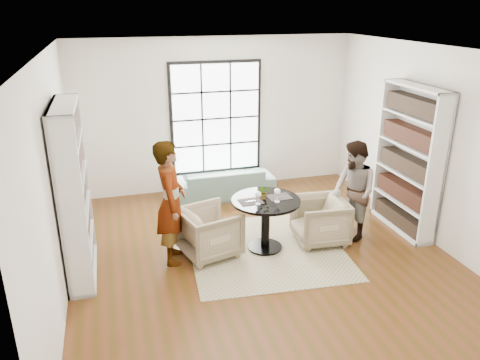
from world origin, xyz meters
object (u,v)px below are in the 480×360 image
object	(u,v)px
wine_glass_left	(258,195)
sofa	(223,182)
pedestal_table	(266,213)
armchair_right	(320,221)
armchair_left	(210,232)
wine_glass_right	(277,192)
flower_centerpiece	(264,192)
person_left	(171,203)
person_right	(354,191)

from	to	relation	value
wine_glass_left	sofa	bearing A→B (deg)	88.75
pedestal_table	armchair_right	xyz separation A→B (m)	(0.90, -0.01, -0.23)
armchair_left	wine_glass_left	world-z (taller)	wine_glass_left
wine_glass_left	wine_glass_right	size ratio (longest dim) A/B	0.95
pedestal_table	sofa	xyz separation A→B (m)	(-0.12, 2.22, -0.31)
pedestal_table	flower_centerpiece	bearing A→B (deg)	113.87
wine_glass_right	wine_glass_left	bearing A→B (deg)	-178.16
pedestal_table	armchair_left	size ratio (longest dim) A/B	1.27
person_left	wine_glass_right	world-z (taller)	person_left
person_left	person_right	size ratio (longest dim) A/B	1.14
pedestal_table	wine_glass_right	bearing A→B (deg)	-45.72
person_right	wine_glass_left	xyz separation A→B (m)	(-1.62, -0.13, 0.17)
person_left	wine_glass_left	distance (m)	1.26
pedestal_table	wine_glass_right	distance (m)	0.43
armchair_right	wine_glass_left	xyz separation A→B (m)	(-1.07, -0.13, 0.61)
pedestal_table	wine_glass_right	xyz separation A→B (m)	(0.13, -0.13, 0.38)
sofa	wine_glass_right	xyz separation A→B (m)	(0.25, -2.35, 0.69)
armchair_left	person_left	distance (m)	0.77
armchair_right	wine_glass_left	bearing A→B (deg)	-78.11
armchair_left	flower_centerpiece	distance (m)	1.00
person_left	pedestal_table	bearing A→B (deg)	-83.67
wine_glass_left	wine_glass_right	bearing A→B (deg)	1.84
wine_glass_left	armchair_left	bearing A→B (deg)	163.54
pedestal_table	armchair_left	distance (m)	0.89
pedestal_table	armchair_right	bearing A→B (deg)	-0.56
person_right	wine_glass_right	size ratio (longest dim) A/B	7.42
person_left	person_right	distance (m)	2.86
armchair_left	wine_glass_right	distance (m)	1.17
pedestal_table	wine_glass_left	xyz separation A→B (m)	(-0.17, -0.14, 0.38)
pedestal_table	person_right	distance (m)	1.47
pedestal_table	armchair_right	world-z (taller)	pedestal_table
person_left	armchair_right	bearing A→B (deg)	-82.90
sofa	person_right	xyz separation A→B (m)	(1.57, -2.23, 0.51)
armchair_left	wine_glass_left	bearing A→B (deg)	-121.74
wine_glass_right	pedestal_table	bearing A→B (deg)	134.28
armchair_right	person_left	size ratio (longest dim) A/B	0.44
armchair_right	wine_glass_left	size ratio (longest dim) A/B	3.87
sofa	wine_glass_right	world-z (taller)	wine_glass_right
wine_glass_right	flower_centerpiece	size ratio (longest dim) A/B	1.05
sofa	flower_centerpiece	bearing A→B (deg)	92.07
pedestal_table	flower_centerpiece	distance (m)	0.34
person_right	person_left	bearing A→B (deg)	-92.27
wine_glass_left	wine_glass_right	world-z (taller)	wine_glass_right
sofa	wine_glass_left	world-z (taller)	wine_glass_left
armchair_left	person_left	size ratio (longest dim) A/B	0.45
wine_glass_left	wine_glass_right	distance (m)	0.30
person_left	flower_centerpiece	size ratio (longest dim) A/B	8.93
armchair_right	person_right	bearing A→B (deg)	94.84
flower_centerpiece	person_right	bearing A→B (deg)	-2.26
person_left	wine_glass_right	xyz separation A→B (m)	(1.53, -0.19, 0.07)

